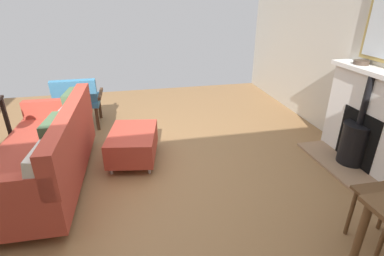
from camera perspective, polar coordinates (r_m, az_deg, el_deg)
name	(u,v)px	position (r m, az deg, el deg)	size (l,w,h in m)	color
ground_plane	(123,173)	(3.45, -13.37, -8.50)	(5.91, 6.32, 0.01)	olive
wall_left	(376,37)	(4.05, 32.42, 14.79)	(0.12, 6.32, 2.81)	beige
fireplace	(367,125)	(3.84, 31.03, 0.49)	(0.60, 1.28, 1.12)	#9E7A5B
mantel_bowl_near	(361,62)	(3.91, 30.27, 11.08)	(0.17, 0.17, 0.05)	#47382D
sofa	(47,153)	(3.34, -26.54, -4.48)	(0.89, 1.89, 0.83)	#B2B2B7
ottoman	(133,143)	(3.55, -11.50, -2.90)	(0.65, 0.84, 0.38)	#B2B2B7
armchair_accent	(78,99)	(4.60, -21.52, 5.40)	(0.68, 0.59, 0.79)	#4C3321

